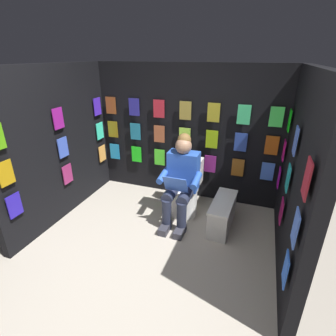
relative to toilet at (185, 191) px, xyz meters
name	(u,v)px	position (x,y,z in m)	size (l,w,h in m)	color
ground_plane	(121,295)	(0.16, 1.61, -0.33)	(30.00, 30.00, 0.00)	#B2A899
display_wall_back	(186,133)	(0.16, -0.54, 0.67)	(2.89, 0.14, 2.00)	black
display_wall_left	(298,177)	(-1.29, 0.56, 0.67)	(0.14, 2.10, 2.00)	black
display_wall_right	(58,145)	(1.60, 0.56, 0.67)	(0.14, 2.10, 2.00)	black
toilet	(185,191)	(0.00, 0.00, 0.00)	(0.41, 0.55, 0.77)	white
person_reading	(181,180)	(0.00, 0.23, 0.27)	(0.52, 0.68, 1.19)	blue
comic_longbox_near	(222,214)	(-0.57, 0.20, -0.13)	(0.29, 0.73, 0.39)	white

